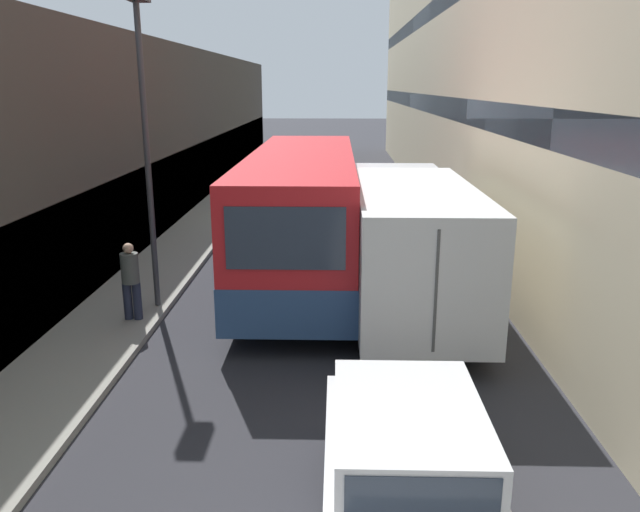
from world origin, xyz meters
TOP-DOWN VIEW (x-y plane):
  - ground_plane at (0.00, 15.00)m, footprint 150.00×150.00m
  - sidewalk_left at (-4.27, 15.00)m, footprint 1.94×60.00m
  - building_left_shopfront at (-6.34, 15.00)m, footprint 2.40×60.00m
  - car_hatchback at (1.04, 3.61)m, footprint 1.73×3.94m
  - bus at (-0.56, 13.24)m, footprint 2.49×10.41m
  - box_truck at (1.84, 11.26)m, footprint 2.32×8.20m
  - panel_van at (-1.20, 24.43)m, footprint 1.99×4.50m
  - pedestrian at (-3.80, 9.76)m, footprint 0.37×0.35m
  - street_lamp at (-3.55, 10.60)m, footprint 0.36×0.80m

SIDE VIEW (x-z plane):
  - ground_plane at x=0.00m, z-range 0.00..0.00m
  - sidewalk_left at x=-4.27m, z-range 0.00..0.12m
  - car_hatchback at x=1.04m, z-range -0.01..1.57m
  - pedestrian at x=-3.80m, z-range 0.18..1.76m
  - panel_van at x=-1.20m, z-range 0.12..2.02m
  - box_truck at x=1.84m, z-range 0.16..2.92m
  - bus at x=-0.56m, z-range 0.09..3.20m
  - building_left_shopfront at x=-6.34m, z-range -0.28..5.82m
  - street_lamp at x=-3.55m, z-range 1.40..7.76m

